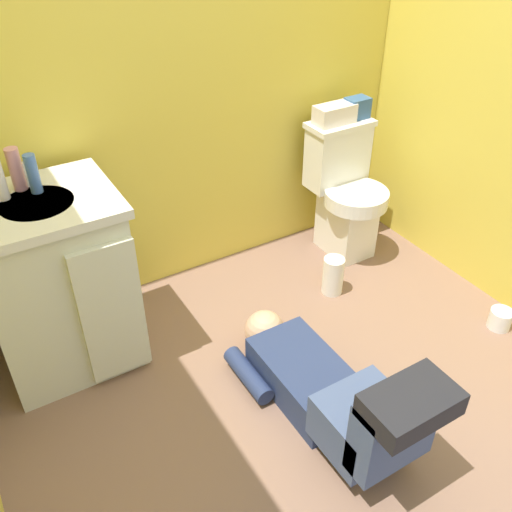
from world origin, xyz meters
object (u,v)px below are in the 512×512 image
Objects in this scene: faucet at (24,174)px; toilet_paper_roll at (500,319)px; vanity_cabinet at (58,283)px; bottle_blue at (33,174)px; toilet at (345,192)px; bottle_pink at (16,169)px; person_plumber at (332,392)px; paper_towel_roll at (333,276)px; tissue_box at (335,114)px; toiletry_bag at (357,108)px.

toilet_paper_roll is at bearing -29.30° from faucet.
toilet_paper_roll is at bearing -25.78° from vanity_cabinet.
vanity_cabinet is 8.20× the size of faucet.
bottle_blue reaches higher than toilet_paper_roll.
toilet is at bearing -2.52° from faucet.
vanity_cabinet is at bearing -77.53° from bottle_pink.
vanity_cabinet is 0.77× the size of person_plumber.
toilet reaches higher than paper_towel_roll.
faucet is at bearing 163.42° from paper_towel_roll.
bottle_pink is 1.60m from paper_towel_roll.
toilet is 3.41× the size of tissue_box.
vanity_cabinet is at bearing 154.22° from toilet_paper_roll.
person_plumber is 1.56m from toiletry_bag.
toilet is 1.04m from toilet_paper_roll.
toiletry_bag is at bearing 0.00° from tissue_box.
faucet is (-1.61, 0.07, 0.50)m from toilet.
toilet_paper_roll is (1.82, -0.96, -0.85)m from bottle_blue.
faucet is 0.08m from bottle_blue.
vanity_cabinet is at bearing -174.47° from toiletry_bag.
faucet is at bearing 126.39° from person_plumber.
tissue_box is (-0.04, 0.09, 0.43)m from toilet.
tissue_box is at bearing 180.00° from toiletry_bag.
faucet is 1.57m from paper_towel_roll.
paper_towel_roll is at bearing -133.20° from toilet.
toiletry_bag is at bearing 1.26° from bottle_pink.
bottle_blue is at bearing 73.32° from vanity_cabinet.
toilet is at bearing -1.83° from bottle_pink.
vanity_cabinet is 7.45× the size of toilet_paper_roll.
toilet_paper_roll is at bearing -76.21° from toilet.
tissue_box is at bearing 0.72° from faucet.
person_plumber is at bearing -130.71° from toiletry_bag.
tissue_box is 1.27× the size of bottle_pink.
bottle_pink reaches higher than vanity_cabinet.
vanity_cabinet is 6.61× the size of toiletry_bag.
bottle_blue is (0.02, -0.08, 0.03)m from faucet.
tissue_box is 2.00× the size of toilet_paper_roll.
toilet is at bearing 0.18° from bottle_blue.
vanity_cabinet reaches higher than toilet_paper_roll.
toilet is at bearing 46.80° from paper_towel_roll.
tissue_box is 1.33m from toilet_paper_roll.
faucet is at bearing 177.48° from toilet.
tissue_box is 1.04× the size of paper_towel_roll.
toiletry_bag is 1.74m from bottle_pink.
toilet is 3.56× the size of paper_towel_roll.
tissue_box is at bearing 1.37° from bottle_pink.
bottle_blue is 0.75× the size of paper_towel_roll.
bottle_pink reaches higher than paper_towel_roll.
toiletry_bag reaches higher than paper_towel_roll.
faucet is 0.45× the size of tissue_box.
person_plumber is at bearing -52.44° from bottle_blue.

